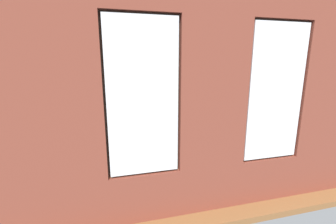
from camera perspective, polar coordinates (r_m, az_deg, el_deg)
ground_plane at (r=5.97m, az=-0.42°, el=-8.98°), size 6.24×6.00×0.10m
brick_wall_with_windows at (r=3.15m, az=11.30°, el=-0.00°), size 5.64×0.30×3.04m
white_wall_right at (r=5.41m, az=-29.74°, el=4.28°), size 0.10×5.00×3.04m
couch_by_window at (r=3.92m, az=-3.71°, el=-15.16°), size 2.10×0.87×0.80m
couch_left at (r=6.50m, az=18.54°, el=-4.29°), size 0.93×1.82×0.80m
coffee_table at (r=5.58m, az=-1.84°, el=-6.11°), size 1.45×0.82×0.40m
cup_ceramic at (r=5.47m, az=-0.44°, el=-5.53°), size 0.07×0.07×0.09m
table_plant_small at (r=5.53m, az=-1.85°, el=-4.41°), size 0.15×0.15×0.24m
remote_black at (r=5.63m, az=-3.89°, el=-5.37°), size 0.09×0.18×0.02m
media_console at (r=5.92m, az=-24.79°, el=-7.47°), size 1.24×0.42×0.47m
tv_flatscreen at (r=5.74m, az=-25.39°, el=-1.29°), size 1.21×0.20×0.84m
papasan_chair at (r=7.29m, az=-2.07°, el=-0.74°), size 1.19×1.19×0.73m
potted_plant_beside_window_right at (r=3.62m, az=-25.78°, el=-9.46°), size 1.10×1.12×1.47m
potted_plant_corner_near_left at (r=8.40m, az=11.36°, el=0.98°), size 0.88×0.82×1.13m
potted_plant_near_tv at (r=4.69m, az=-20.93°, el=-6.16°), size 1.16×1.14×1.23m
potted_plant_mid_room_small at (r=7.16m, az=5.18°, el=-2.58°), size 0.23×0.23×0.44m
potted_plant_foreground_right at (r=7.55m, az=-20.44°, el=-0.23°), size 0.60×0.60×0.88m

